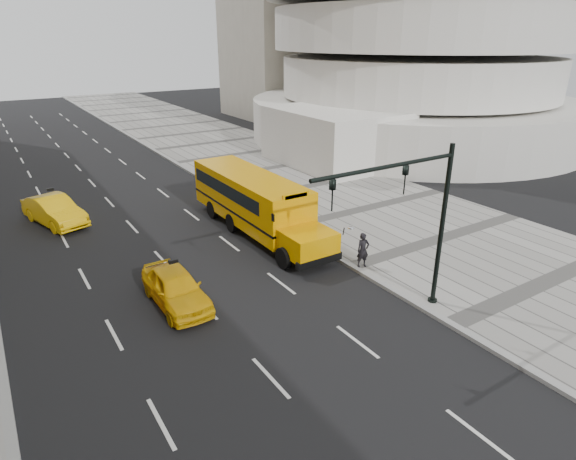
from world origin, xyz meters
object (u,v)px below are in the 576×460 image
taxi_near (176,288)px  traffic_signal (417,214)px  school_bus (253,198)px  taxi_far (54,211)px  pedestrian (363,250)px

taxi_near → traffic_signal: (7.04, -5.45, 3.37)m
school_bus → taxi_near: bearing=-140.2°
school_bus → taxi_far: (-8.93, 6.64, -0.98)m
taxi_far → traffic_signal: bearing=-78.1°
school_bus → pedestrian: school_bus is taller
school_bus → pedestrian: bearing=-75.5°
taxi_far → school_bus: bearing=-53.7°
taxi_near → pedestrian: size_ratio=2.66×
school_bus → pedestrian: (1.79, -6.91, -0.81)m
taxi_far → pedestrian: bearing=-68.7°
taxi_far → traffic_signal: 20.15m
school_bus → traffic_signal: bearing=-86.3°
school_bus → traffic_signal: 11.01m
taxi_near → school_bus: bearing=39.4°
taxi_far → traffic_signal: size_ratio=0.74×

